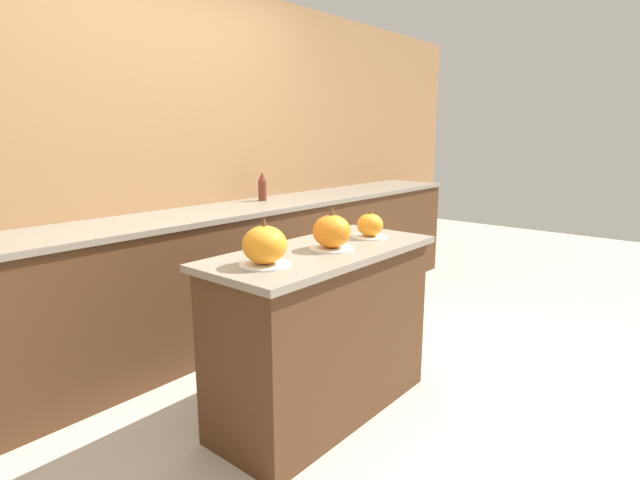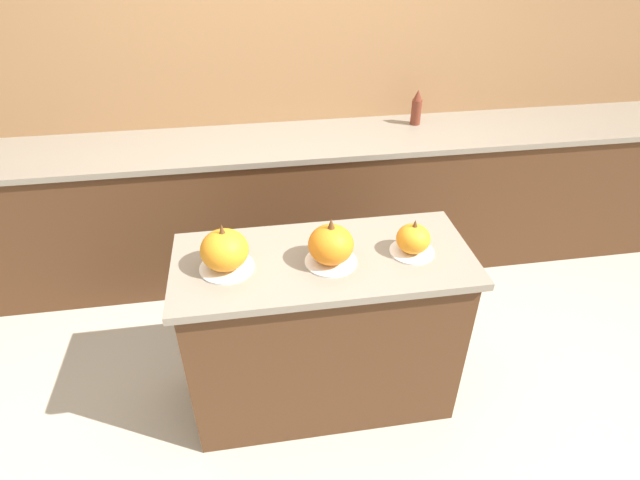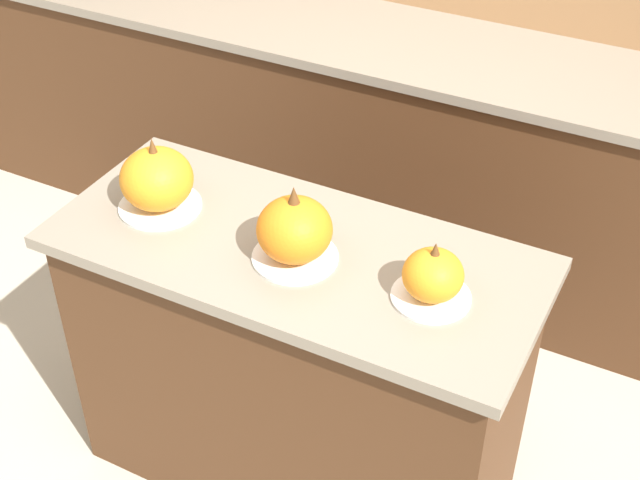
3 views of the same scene
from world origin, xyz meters
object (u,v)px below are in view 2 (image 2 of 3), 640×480
pumpkin_cake_right (413,240)px  bottle_tall (417,108)px  pumpkin_cake_center (331,245)px  pumpkin_cake_left (225,251)px

pumpkin_cake_right → bottle_tall: bearing=71.7°
pumpkin_cake_center → pumpkin_cake_right: size_ratio=1.14×
pumpkin_cake_left → bottle_tall: bottle_tall is taller
pumpkin_cake_left → bottle_tall: size_ratio=1.00×
pumpkin_cake_right → bottle_tall: bottle_tall is taller
pumpkin_cake_center → bottle_tall: bearing=59.2°
bottle_tall → pumpkin_cake_left: bearing=-133.3°
pumpkin_cake_right → pumpkin_cake_center: bearing=-177.5°
pumpkin_cake_center → pumpkin_cake_right: (0.36, 0.02, -0.02)m
pumpkin_cake_center → pumpkin_cake_right: pumpkin_cake_center is taller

